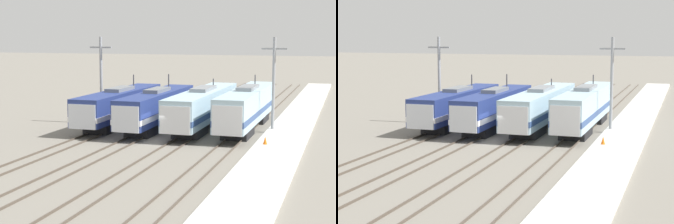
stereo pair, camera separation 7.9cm
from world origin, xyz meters
The scene contains 13 objects.
ground_plane centered at (0.00, 0.00, 0.00)m, with size 400.00×400.00×0.00m, color slate.
rail_pair_far_left centered at (-6.46, 0.00, 0.07)m, with size 1.51×120.00×0.15m.
rail_pair_center_left centered at (-2.15, 0.00, 0.07)m, with size 1.51×120.00×0.15m.
rail_pair_center_right centered at (2.15, 0.00, 0.07)m, with size 1.51×120.00×0.15m.
rail_pair_far_right centered at (6.46, 0.00, 0.07)m, with size 1.51×120.00×0.15m.
locomotive_far_left centered at (-6.46, 7.22, 2.03)m, with size 2.91×17.41×4.96m.
locomotive_center_left centered at (-2.15, 6.52, 2.07)m, with size 2.78×16.81×5.16m.
locomotive_center_right centered at (2.15, 8.07, 2.12)m, with size 2.95×19.09×4.63m.
locomotive_far_right centered at (6.46, 8.91, 2.20)m, with size 2.83×19.39×5.07m.
catenary_tower_left centered at (-8.66, 7.90, 4.78)m, with size 2.39×0.29×9.05m.
catenary_tower_right centered at (9.15, 7.90, 4.78)m, with size 2.39×0.29×9.05m.
platform centered at (10.73, 0.00, 0.19)m, with size 4.00×120.00×0.38m.
traffic_cone centered at (9.60, 0.08, 0.71)m, with size 0.35×0.35×0.67m.
Camera 1 is at (16.06, -45.30, 9.35)m, focal length 60.00 mm.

